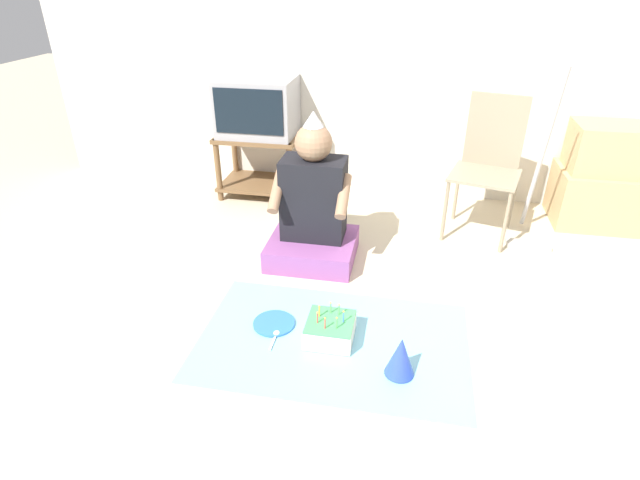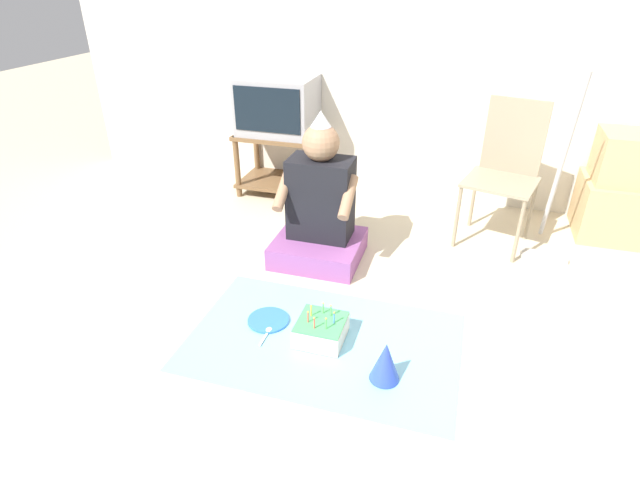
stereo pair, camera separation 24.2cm
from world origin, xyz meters
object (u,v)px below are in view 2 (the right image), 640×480
folding_chair (507,165)px  paper_plate (269,320)px  tv (278,105)px  person_seated (320,211)px  cardboard_box_stack (628,191)px  birthday_cake (322,330)px  dust_mop (554,206)px  party_hat_blue (386,362)px

folding_chair → paper_plate: (-1.12, -1.31, -0.51)m
tv → paper_plate: 1.85m
person_seated → cardboard_box_stack: bearing=25.0°
folding_chair → cardboard_box_stack: folding_chair is taller
folding_chair → birthday_cake: (-0.82, -1.36, -0.46)m
dust_mop → person_seated: size_ratio=1.25×
dust_mop → paper_plate: dust_mop is taller
party_hat_blue → person_seated: bearing=121.8°
folding_chair → dust_mop: (0.31, -0.12, -0.19)m
tv → cardboard_box_stack: (2.47, -0.04, -0.38)m
folding_chair → tv: bearing=169.1°
folding_chair → birthday_cake: folding_chair is taller
birthday_cake → party_hat_blue: 0.40m
cardboard_box_stack → party_hat_blue: (-1.27, -1.82, -0.22)m
paper_plate → dust_mop: bearing=39.8°
person_seated → party_hat_blue: size_ratio=4.67×
dust_mop → paper_plate: (-1.43, -1.19, -0.32)m
party_hat_blue → dust_mop: bearing=61.5°
tv → birthday_cake: size_ratio=2.44×
tv → person_seated: 1.16m
birthday_cake → party_hat_blue: party_hat_blue is taller
folding_chair → paper_plate: 1.79m
birthday_cake → tv: bearing=116.9°
dust_mop → birthday_cake: dust_mop is taller
person_seated → birthday_cake: person_seated is taller
tv → birthday_cake: tv is taller
folding_chair → party_hat_blue: bearing=-106.8°
tv → folding_chair: bearing=-10.9°
dust_mop → party_hat_blue: size_ratio=5.82×
tv → party_hat_blue: size_ratio=2.86×
cardboard_box_stack → party_hat_blue: size_ratio=3.59×
party_hat_blue → paper_plate: bearing=160.3°
party_hat_blue → paper_plate: (-0.65, 0.23, -0.09)m
tv → paper_plate: (0.55, -1.63, -0.69)m
cardboard_box_stack → dust_mop: (-0.49, -0.40, 0.00)m
person_seated → party_hat_blue: 1.14m
tv → person_seated: person_seated is taller
dust_mop → person_seated: (-1.37, -0.47, -0.01)m
person_seated → paper_plate: (-0.06, -0.72, -0.31)m
tv → cardboard_box_stack: bearing=-0.9°
person_seated → tv: bearing=123.9°
cardboard_box_stack → folding_chair: bearing=-160.7°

